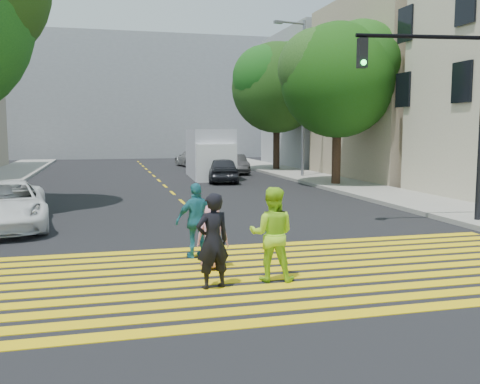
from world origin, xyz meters
name	(u,v)px	position (x,y,z in m)	size (l,w,h in m)	color
ground	(284,294)	(0.00, 0.00, 0.00)	(120.00, 120.00, 0.00)	black
sidewalk_right	(350,186)	(8.50, 15.00, 0.07)	(3.00, 60.00, 0.15)	gray
crosswalk	(262,274)	(0.00, 1.28, 0.01)	(13.40, 5.30, 0.01)	yellow
lane_line	(156,178)	(0.00, 22.50, 0.01)	(0.12, 34.40, 0.01)	yellow
building_right_tan	(426,90)	(15.00, 19.00, 5.00)	(10.00, 10.00, 10.00)	tan
building_right_grey	(342,100)	(15.00, 30.00, 5.00)	(10.00, 10.00, 10.00)	gray
backdrop_block	(131,98)	(0.00, 48.00, 6.00)	(30.00, 8.00, 12.00)	gray
tree_right_near	(340,74)	(8.19, 15.78, 5.41)	(7.31, 7.06, 8.00)	black
tree_right_far	(278,83)	(8.45, 26.01, 5.86)	(7.37, 7.16, 8.68)	black
pedestrian_man	(213,241)	(-1.09, 0.63, 0.84)	(0.61, 0.40, 1.68)	black
pedestrian_woman	(272,234)	(0.06, 0.86, 0.87)	(0.84, 0.66, 1.73)	#AAEC25
pedestrian_child	(213,236)	(-0.83, 1.94, 0.66)	(0.64, 0.42, 1.31)	pink
pedestrian_extra	(197,221)	(-0.97, 2.93, 0.81)	(0.95, 0.40, 1.63)	teal
white_sedan	(5,205)	(-5.60, 7.69, 0.66)	(2.19, 4.75, 1.32)	white
dark_car_near	(222,170)	(3.19, 19.32, 0.66)	(1.56, 3.89, 1.33)	black
silver_car	(192,158)	(3.55, 31.61, 0.62)	(1.74, 4.27, 1.24)	#ACACAC
dark_car_parked	(235,164)	(5.12, 24.37, 0.61)	(1.28, 3.68, 1.21)	black
white_van	(210,155)	(3.06, 21.96, 1.33)	(2.58, 6.06, 2.80)	silver
traffic_signal	(449,97)	(6.62, 5.07, 3.70)	(3.88, 0.71, 5.71)	black
street_lamp	(301,89)	(7.95, 20.39, 5.06)	(1.98, 0.58, 8.81)	slate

